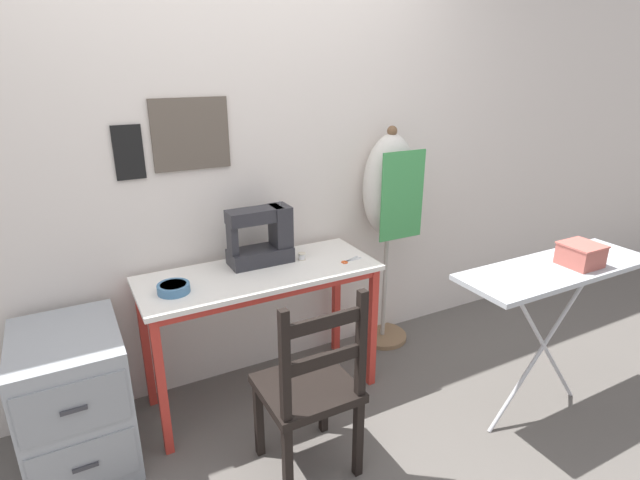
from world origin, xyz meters
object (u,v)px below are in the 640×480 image
at_px(sewing_machine, 263,237).
at_px(wooden_chair, 310,390).
at_px(scissors, 348,261).
at_px(ironing_board, 556,276).
at_px(filing_cabinet, 75,399).
at_px(fabric_bowl, 174,288).
at_px(storage_box, 581,255).
at_px(thread_spool_near_machine, 302,256).
at_px(dress_form, 389,196).

xyz_separation_m(sewing_machine, wooden_chair, (-0.09, -0.71, -0.46)).
height_order(scissors, ironing_board, ironing_board).
height_order(filing_cabinet, ironing_board, ironing_board).
bearing_deg(sewing_machine, fabric_bowl, -163.90).
xyz_separation_m(sewing_machine, ironing_board, (1.12, -0.93, -0.09)).
bearing_deg(storage_box, scissors, 137.07).
relative_size(thread_spool_near_machine, wooden_chair, 0.05).
distance_m(scissors, storage_box, 1.13).
xyz_separation_m(fabric_bowl, filing_cabinet, (-0.48, -0.00, -0.44)).
xyz_separation_m(ironing_board, storage_box, (0.10, -0.04, 0.10)).
distance_m(fabric_bowl, scissors, 0.91).
xyz_separation_m(thread_spool_near_machine, wooden_chair, (-0.28, -0.65, -0.34)).
bearing_deg(storage_box, sewing_machine, 141.57).
height_order(fabric_bowl, ironing_board, ironing_board).
bearing_deg(thread_spool_near_machine, ironing_board, -42.98).
bearing_deg(storage_box, filing_cabinet, 159.79).
distance_m(scissors, wooden_chair, 0.77).
bearing_deg(storage_box, thread_spool_near_machine, 138.71).
height_order(sewing_machine, filing_cabinet, sewing_machine).
height_order(filing_cabinet, storage_box, storage_box).
distance_m(sewing_machine, scissors, 0.47).
height_order(fabric_bowl, wooden_chair, wooden_chair).
distance_m(fabric_bowl, filing_cabinet, 0.65).
bearing_deg(dress_form, filing_cabinet, -173.28).
xyz_separation_m(fabric_bowl, thread_spool_near_machine, (0.70, 0.08, -0.00)).
height_order(thread_spool_near_machine, dress_form, dress_form).
bearing_deg(filing_cabinet, ironing_board, -20.18).
distance_m(sewing_machine, fabric_bowl, 0.55).
height_order(sewing_machine, scissors, sewing_machine).
xyz_separation_m(sewing_machine, storage_box, (1.22, -0.97, 0.01)).
bearing_deg(fabric_bowl, filing_cabinet, -179.50).
bearing_deg(ironing_board, fabric_bowl, 154.41).
relative_size(sewing_machine, dress_form, 0.25).
bearing_deg(ironing_board, wooden_chair, 169.89).
xyz_separation_m(wooden_chair, dress_form, (0.94, 0.78, 0.56)).
bearing_deg(fabric_bowl, sewing_machine, 16.10).
bearing_deg(ironing_board, filing_cabinet, 159.82).
xyz_separation_m(thread_spool_near_machine, dress_form, (0.66, 0.13, 0.23)).
distance_m(scissors, thread_spool_near_machine, 0.25).
bearing_deg(scissors, ironing_board, -45.19).
distance_m(wooden_chair, ironing_board, 1.28).
relative_size(dress_form, storage_box, 8.21).
xyz_separation_m(fabric_bowl, scissors, (0.91, -0.06, -0.02)).
distance_m(scissors, ironing_board, 1.02).
bearing_deg(dress_form, fabric_bowl, -171.10).
xyz_separation_m(fabric_bowl, storage_box, (1.73, -0.82, 0.13)).
distance_m(dress_form, storage_box, 1.10).
height_order(sewing_machine, ironing_board, sewing_machine).
distance_m(wooden_chair, dress_form, 1.34).
bearing_deg(dress_form, sewing_machine, -175.61).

